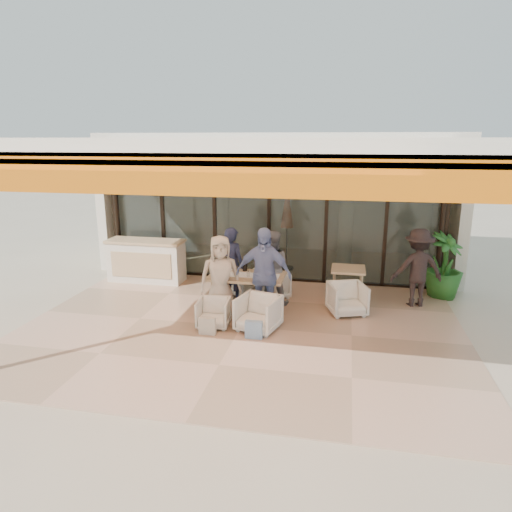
{
  "coord_description": "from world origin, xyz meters",
  "views": [
    {
      "loc": [
        1.81,
        -7.61,
        3.39
      ],
      "look_at": [
        0.1,
        0.9,
        1.15
      ],
      "focal_mm": 32.0,
      "sensor_mm": 36.0,
      "label": 1
    }
  ],
  "objects_px": {
    "host_counter": "(146,261)",
    "side_chair": "(347,298)",
    "chair_far_right": "(275,282)",
    "diner_grey": "(271,268)",
    "diner_navy": "(232,265)",
    "chair_far_left": "(238,280)",
    "dining_table": "(246,278)",
    "diner_periwinkle": "(263,275)",
    "chair_near_left": "(214,312)",
    "potted_palm": "(444,266)",
    "standing_woman": "(417,268)",
    "diner_cream": "(220,277)",
    "chair_near_right": "(258,312)",
    "side_table": "(348,273)"
  },
  "relations": [
    {
      "from": "chair_far_right",
      "to": "chair_near_left",
      "type": "relative_size",
      "value": 1.11
    },
    {
      "from": "chair_far_right",
      "to": "dining_table",
      "type": "bearing_deg",
      "value": 48.19
    },
    {
      "from": "diner_navy",
      "to": "side_table",
      "type": "relative_size",
      "value": 2.17
    },
    {
      "from": "chair_far_left",
      "to": "dining_table",
      "type": "bearing_deg",
      "value": 128.71
    },
    {
      "from": "diner_grey",
      "to": "potted_palm",
      "type": "distance_m",
      "value": 3.8
    },
    {
      "from": "dining_table",
      "to": "chair_near_left",
      "type": "height_order",
      "value": "dining_table"
    },
    {
      "from": "chair_far_left",
      "to": "potted_palm",
      "type": "relative_size",
      "value": 0.45
    },
    {
      "from": "chair_near_right",
      "to": "diner_cream",
      "type": "bearing_deg",
      "value": 164.12
    },
    {
      "from": "dining_table",
      "to": "side_chair",
      "type": "distance_m",
      "value": 2.03
    },
    {
      "from": "host_counter",
      "to": "chair_far_left",
      "type": "distance_m",
      "value": 2.43
    },
    {
      "from": "diner_navy",
      "to": "side_table",
      "type": "bearing_deg",
      "value": -148.74
    },
    {
      "from": "diner_periwinkle",
      "to": "chair_far_left",
      "type": "bearing_deg",
      "value": 124.28
    },
    {
      "from": "dining_table",
      "to": "diner_navy",
      "type": "height_order",
      "value": "diner_navy"
    },
    {
      "from": "standing_woman",
      "to": "chair_far_right",
      "type": "bearing_deg",
      "value": -13.58
    },
    {
      "from": "chair_near_right",
      "to": "dining_table",
      "type": "bearing_deg",
      "value": 128.99
    },
    {
      "from": "chair_far_right",
      "to": "side_table",
      "type": "relative_size",
      "value": 0.88
    },
    {
      "from": "chair_near_right",
      "to": "side_table",
      "type": "xyz_separation_m",
      "value": [
        1.57,
        1.86,
        0.28
      ]
    },
    {
      "from": "side_table",
      "to": "chair_far_left",
      "type": "bearing_deg",
      "value": 179.17
    },
    {
      "from": "diner_navy",
      "to": "diner_periwinkle",
      "type": "relative_size",
      "value": 0.89
    },
    {
      "from": "chair_far_right",
      "to": "diner_periwinkle",
      "type": "relative_size",
      "value": 0.36
    },
    {
      "from": "chair_far_right",
      "to": "diner_grey",
      "type": "relative_size",
      "value": 0.42
    },
    {
      "from": "chair_near_left",
      "to": "potted_palm",
      "type": "height_order",
      "value": "potted_palm"
    },
    {
      "from": "diner_periwinkle",
      "to": "side_table",
      "type": "bearing_deg",
      "value": 44.29
    },
    {
      "from": "diner_grey",
      "to": "potted_palm",
      "type": "xyz_separation_m",
      "value": [
        3.62,
        1.17,
        -0.07
      ]
    },
    {
      "from": "chair_far_right",
      "to": "standing_woman",
      "type": "bearing_deg",
      "value": 162.15
    },
    {
      "from": "diner_navy",
      "to": "diner_grey",
      "type": "bearing_deg",
      "value": -159.66
    },
    {
      "from": "host_counter",
      "to": "side_chair",
      "type": "relative_size",
      "value": 2.64
    },
    {
      "from": "standing_woman",
      "to": "chair_near_left",
      "type": "bearing_deg",
      "value": 13.18
    },
    {
      "from": "diner_cream",
      "to": "diner_grey",
      "type": "bearing_deg",
      "value": 25.43
    },
    {
      "from": "chair_far_left",
      "to": "chair_near_right",
      "type": "height_order",
      "value": "chair_near_right"
    },
    {
      "from": "chair_far_left",
      "to": "standing_woman",
      "type": "distance_m",
      "value": 3.83
    },
    {
      "from": "chair_far_right",
      "to": "diner_periwinkle",
      "type": "distance_m",
      "value": 1.52
    },
    {
      "from": "diner_periwinkle",
      "to": "side_table",
      "type": "distance_m",
      "value": 2.1
    },
    {
      "from": "diner_navy",
      "to": "potted_palm",
      "type": "relative_size",
      "value": 1.12
    },
    {
      "from": "chair_far_left",
      "to": "diner_cream",
      "type": "distance_m",
      "value": 1.48
    },
    {
      "from": "chair_far_right",
      "to": "chair_near_right",
      "type": "xyz_separation_m",
      "value": [
        0.0,
        -1.9,
        0.03
      ]
    },
    {
      "from": "chair_near_left",
      "to": "diner_periwinkle",
      "type": "height_order",
      "value": "diner_periwinkle"
    },
    {
      "from": "chair_near_right",
      "to": "chair_far_left",
      "type": "bearing_deg",
      "value": 128.73
    },
    {
      "from": "side_chair",
      "to": "standing_woman",
      "type": "xyz_separation_m",
      "value": [
        1.39,
        0.76,
        0.47
      ]
    },
    {
      "from": "host_counter",
      "to": "side_chair",
      "type": "bearing_deg",
      "value": -14.33
    },
    {
      "from": "diner_cream",
      "to": "diner_periwinkle",
      "type": "bearing_deg",
      "value": -21.55
    },
    {
      "from": "chair_far_right",
      "to": "diner_grey",
      "type": "xyz_separation_m",
      "value": [
        0.0,
        -0.5,
        0.46
      ]
    },
    {
      "from": "host_counter",
      "to": "side_table",
      "type": "xyz_separation_m",
      "value": [
        4.79,
        -0.47,
        0.11
      ]
    },
    {
      "from": "chair_far_right",
      "to": "diner_navy",
      "type": "bearing_deg",
      "value": 13.38
    },
    {
      "from": "side_chair",
      "to": "side_table",
      "type": "bearing_deg",
      "value": 71.06
    },
    {
      "from": "chair_near_left",
      "to": "diner_navy",
      "type": "distance_m",
      "value": 1.49
    },
    {
      "from": "diner_cream",
      "to": "potted_palm",
      "type": "height_order",
      "value": "diner_cream"
    },
    {
      "from": "chair_near_right",
      "to": "diner_cream",
      "type": "distance_m",
      "value": 1.08
    },
    {
      "from": "side_chair",
      "to": "host_counter",
      "type": "bearing_deg",
      "value": 146.73
    },
    {
      "from": "chair_near_left",
      "to": "diner_cream",
      "type": "relative_size",
      "value": 0.36
    }
  ]
}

